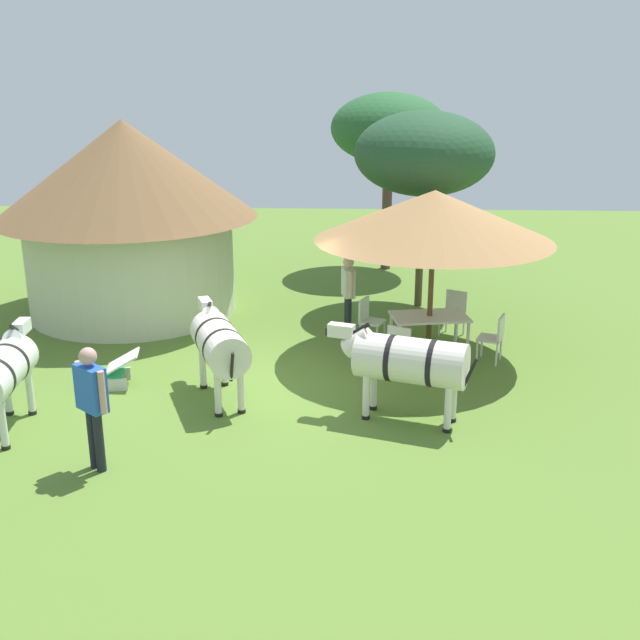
% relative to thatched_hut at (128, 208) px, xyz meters
% --- Properties ---
extents(ground_plane, '(36.00, 36.00, 0.00)m').
position_rel_thatched_hut_xyz_m(ground_plane, '(3.24, -4.20, -2.33)').
color(ground_plane, '#587B2E').
extents(thatched_hut, '(5.60, 5.60, 4.19)m').
position_rel_thatched_hut_xyz_m(thatched_hut, '(0.00, 0.00, 0.00)').
color(thatched_hut, beige).
rests_on(thatched_hut, ground_plane).
extents(shade_umbrella, '(4.37, 4.37, 3.10)m').
position_rel_thatched_hut_xyz_m(shade_umbrella, '(6.34, -2.39, 0.31)').
color(shade_umbrella, brown).
rests_on(shade_umbrella, ground_plane).
extents(patio_dining_table, '(1.55, 1.10, 0.74)m').
position_rel_thatched_hut_xyz_m(patio_dining_table, '(6.34, -2.39, -1.67)').
color(patio_dining_table, silver).
rests_on(patio_dining_table, ground_plane).
extents(patio_chair_east_end, '(0.59, 0.58, 0.90)m').
position_rel_thatched_hut_xyz_m(patio_chair_east_end, '(6.94, -1.30, -1.81)').
color(patio_chair_east_end, silver).
rests_on(patio_chair_east_end, ground_plane).
extents(patio_chair_west_end, '(0.56, 0.57, 0.90)m').
position_rel_thatched_hut_xyz_m(patio_chair_west_end, '(5.20, -1.89, -1.81)').
color(patio_chair_west_end, silver).
rests_on(patio_chair_west_end, ground_plane).
extents(patio_chair_near_lawn, '(0.59, 0.58, 0.90)m').
position_rel_thatched_hut_xyz_m(patio_chair_near_lawn, '(5.76, -3.49, -1.81)').
color(patio_chair_near_lawn, silver).
rests_on(patio_chair_near_lawn, ground_plane).
extents(patio_chair_near_hut, '(0.55, 0.56, 0.90)m').
position_rel_thatched_hut_xyz_m(patio_chair_near_hut, '(7.50, -2.84, -1.81)').
color(patio_chair_near_hut, silver).
rests_on(patio_chair_near_hut, ground_plane).
extents(guest_beside_umbrella, '(0.30, 0.57, 1.62)m').
position_rel_thatched_hut_xyz_m(guest_beside_umbrella, '(4.79, -1.39, -1.35)').
color(guest_beside_umbrella, '#1C222B').
rests_on(guest_beside_umbrella, ground_plane).
extents(standing_watcher, '(0.50, 0.47, 1.74)m').
position_rel_thatched_hut_xyz_m(standing_watcher, '(1.50, -7.17, -1.28)').
color(standing_watcher, black).
rests_on(standing_watcher, ground_plane).
extents(striped_lounge_chair, '(0.90, 0.67, 0.60)m').
position_rel_thatched_hut_xyz_m(striped_lounge_chair, '(0.84, -4.29, -2.08)').
color(striped_lounge_chair, '#289E6E').
rests_on(striped_lounge_chair, ground_plane).
extents(zebra_nearest_camera, '(1.21, 2.11, 1.50)m').
position_rel_thatched_hut_xyz_m(zebra_nearest_camera, '(2.75, -4.75, -1.36)').
color(zebra_nearest_camera, silver).
rests_on(zebra_nearest_camera, ground_plane).
extents(zebra_by_umbrella, '(2.27, 1.19, 1.50)m').
position_rel_thatched_hut_xyz_m(zebra_by_umbrella, '(5.73, -5.41, -1.36)').
color(zebra_by_umbrella, silver).
rests_on(zebra_by_umbrella, ground_plane).
extents(zebra_toward_hut, '(0.76, 2.23, 1.47)m').
position_rel_thatched_hut_xyz_m(zebra_toward_hut, '(-0.23, -6.04, -1.39)').
color(zebra_toward_hut, silver).
rests_on(zebra_toward_hut, ground_plane).
extents(acacia_tree_right_background, '(3.03, 3.03, 4.35)m').
position_rel_thatched_hut_xyz_m(acacia_tree_right_background, '(6.37, 0.71, 1.10)').
color(acacia_tree_right_background, brown).
rests_on(acacia_tree_right_background, ground_plane).
extents(acacia_tree_far_lawn, '(3.02, 3.02, 4.64)m').
position_rel_thatched_hut_xyz_m(acacia_tree_far_lawn, '(5.74, 4.22, 1.38)').
color(acacia_tree_far_lawn, brown).
rests_on(acacia_tree_far_lawn, ground_plane).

